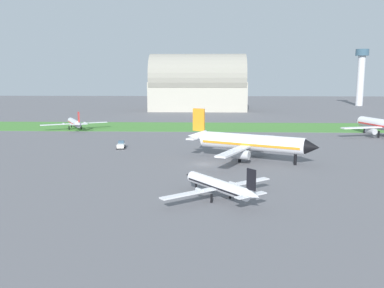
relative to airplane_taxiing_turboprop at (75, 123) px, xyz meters
The scene contains 8 objects.
ground_plane 73.02m from the airplane_taxiing_turboprop, 50.66° to the right, with size 600.00×600.00×0.00m, color slate.
grass_taxiway_strip 47.33m from the airplane_taxiing_turboprop, 11.84° to the left, with size 360.00×28.00×0.08m, color #478438.
airplane_taxiing_turboprop is the anchor object (origin of this frame).
airplane_midfield_jet 76.43m from the airplane_taxiing_turboprop, 42.67° to the right, with size 29.51×29.63×11.24m.
airplane_foreground_turboprop 95.63m from the airplane_taxiing_turboprop, 59.37° to the right, with size 17.14×15.23×6.17m.
pushback_tug_near_gate 44.76m from the airplane_taxiing_turboprop, 57.14° to the right, with size 2.33×3.75×1.95m.
hangar_distant 93.49m from the airplane_taxiing_turboprop, 63.50° to the left, with size 51.92×25.17×30.32m.
control_tower 189.21m from the airplane_taxiing_turboprop, 40.92° to the left, with size 8.00×8.00×34.98m.
Camera 1 is at (0.73, -87.97, 18.92)m, focal length 39.04 mm.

